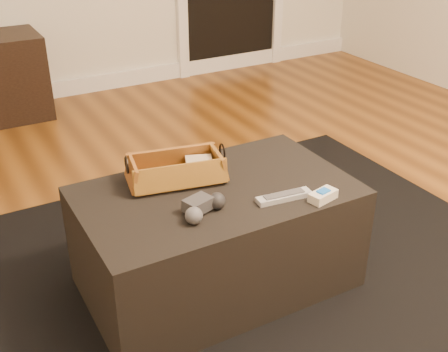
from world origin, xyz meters
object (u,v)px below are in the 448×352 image
ottoman (217,238)px  wicker_basket (176,171)px  game_controller (203,207)px  cream_gadget (323,196)px  silver_remote (284,197)px  tv_remote (173,178)px

ottoman → wicker_basket: bearing=126.6°
wicker_basket → game_controller: bearing=-95.1°
game_controller → cream_gadget: size_ratio=1.65×
game_controller → silver_remote: bearing=-9.6°
tv_remote → cream_gadget: bearing=-36.8°
ottoman → cream_gadget: (0.29, -0.25, 0.23)m
ottoman → tv_remote: size_ratio=5.24×
tv_remote → wicker_basket: size_ratio=0.49×
silver_remote → cream_gadget: bearing=-31.1°
tv_remote → silver_remote: tv_remote is taller
silver_remote → tv_remote: bearing=134.4°
tv_remote → cream_gadget: (0.41, -0.37, -0.01)m
tv_remote → silver_remote: size_ratio=0.92×
tv_remote → silver_remote: 0.42m
wicker_basket → cream_gadget: bearing=-44.3°
tv_remote → ottoman: bearing=-40.6°
ottoman → silver_remote: 0.33m
silver_remote → cream_gadget: 0.14m
cream_gadget → silver_remote: bearing=148.9°
tv_remote → game_controller: game_controller is taller
wicker_basket → silver_remote: bearing=-48.6°
cream_gadget → wicker_basket: bearing=135.7°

